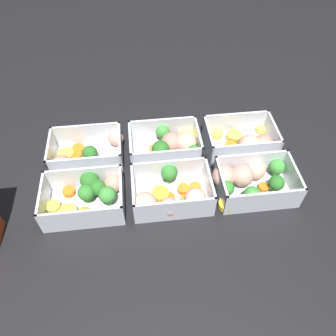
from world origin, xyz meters
The scene contains 7 objects.
ground_plane centered at (0.00, 0.00, 0.00)m, with size 4.00×4.00×0.00m, color black.
container_near_left centered at (-0.18, -0.05, 0.02)m, with size 0.17×0.12×0.06m.
container_near_center centered at (-0.02, -0.06, 0.02)m, with size 0.16×0.13×0.06m.
container_near_right centered at (0.18, -0.06, 0.02)m, with size 0.17×0.13×0.06m.
container_far_left centered at (-0.16, 0.06, 0.03)m, with size 0.17×0.12×0.06m.
container_far_center centered at (0.00, 0.07, 0.02)m, with size 0.16×0.12×0.06m.
container_far_right centered at (0.16, 0.05, 0.02)m, with size 0.17×0.12×0.06m.
Camera 1 is at (0.05, 0.46, 0.56)m, focal length 35.00 mm.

